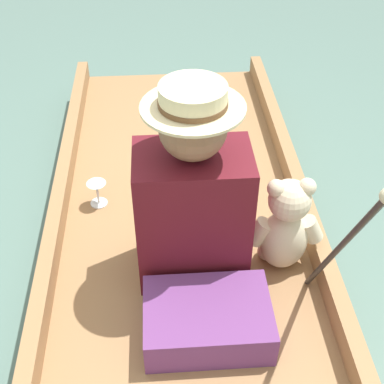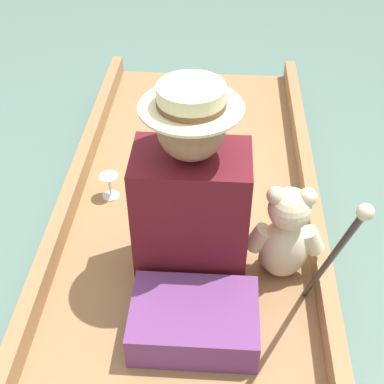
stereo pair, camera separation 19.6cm
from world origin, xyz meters
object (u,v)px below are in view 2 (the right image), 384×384
(wine_glass, at_px, (109,181))
(walking_cane, at_px, (334,255))
(teddy_bear, at_px, (285,235))
(seated_person, at_px, (193,197))

(wine_glass, xyz_separation_m, walking_cane, (0.85, -0.76, 0.38))
(teddy_bear, xyz_separation_m, walking_cane, (0.09, -0.34, 0.26))
(seated_person, distance_m, teddy_bear, 0.38)
(seated_person, height_order, teddy_bear, seated_person)
(teddy_bear, height_order, walking_cane, walking_cane)
(seated_person, xyz_separation_m, teddy_bear, (0.36, -0.08, -0.10))
(seated_person, distance_m, wine_glass, 0.57)
(seated_person, distance_m, walking_cane, 0.63)
(seated_person, xyz_separation_m, wine_glass, (-0.40, 0.34, -0.22))
(wine_glass, height_order, walking_cane, walking_cane)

